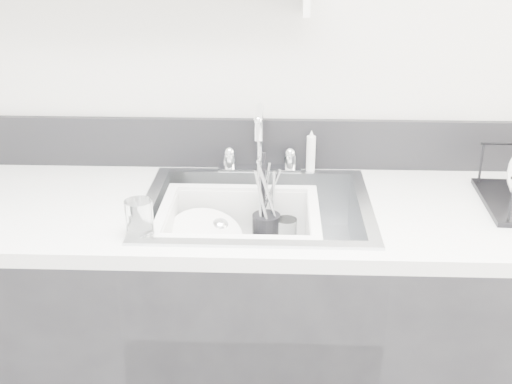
{
  "coord_description": "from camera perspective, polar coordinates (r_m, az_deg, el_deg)",
  "views": [
    {
      "loc": [
        0.06,
        -0.45,
        1.66
      ],
      "look_at": [
        0.0,
        1.14,
        0.98
      ],
      "focal_mm": 45.0,
      "sensor_mm": 36.0,
      "label": 1
    }
  ],
  "objects": [
    {
      "name": "utensil_cup",
      "position": [
        1.88,
        0.91,
        -3.23
      ],
      "size": [
        0.08,
        0.08,
        0.27
      ],
      "rotation": [
        0.0,
        0.0,
        -0.02
      ],
      "color": "black",
      "rests_on": "wash_tub"
    },
    {
      "name": "ladle",
      "position": [
        1.84,
        -2.22,
        -4.53
      ],
      "size": [
        0.22,
        0.26,
        0.07
      ],
      "primitive_type": null,
      "rotation": [
        0.0,
        0.0,
        -0.95
      ],
      "color": "silver",
      "rests_on": "wash_tub"
    },
    {
      "name": "tumbler_in_tub",
      "position": [
        1.88,
        2.7,
        -3.67
      ],
      "size": [
        0.08,
        0.08,
        0.09
      ],
      "primitive_type": "cylinder",
      "rotation": [
        0.0,
        0.0,
        -0.35
      ],
      "color": "white",
      "rests_on": "wash_tub"
    },
    {
      "name": "tumbler_counter",
      "position": [
        1.63,
        -10.33,
        -2.35
      ],
      "size": [
        0.09,
        0.09,
        0.1
      ],
      "primitive_type": "cylinder",
      "rotation": [
        0.0,
        0.0,
        -0.43
      ],
      "color": "white",
      "rests_on": "counter_run"
    },
    {
      "name": "side_sprayer",
      "position": [
        2.01,
        4.9,
        3.6
      ],
      "size": [
        0.03,
        0.03,
        0.14
      ],
      "primitive_type": "cylinder",
      "color": "white",
      "rests_on": "counter_run"
    },
    {
      "name": "plate_stack",
      "position": [
        1.85,
        -4.27,
        -4.79
      ],
      "size": [
        0.27,
        0.26,
        0.1
      ],
      "rotation": [
        0.0,
        0.0,
        0.18
      ],
      "color": "white",
      "rests_on": "wash_tub"
    },
    {
      "name": "backsplash",
      "position": [
        2.05,
        0.37,
        4.33
      ],
      "size": [
        3.2,
        0.02,
        0.16
      ],
      "primitive_type": "cube",
      "color": "black",
      "rests_on": "counter_run"
    },
    {
      "name": "sink",
      "position": [
        1.84,
        0.06,
        -3.7
      ],
      "size": [
        0.64,
        0.52,
        0.2
      ],
      "primitive_type": null,
      "color": "silver",
      "rests_on": "counter_run"
    },
    {
      "name": "bowl_small",
      "position": [
        1.81,
        1.85,
        -5.8
      ],
      "size": [
        0.14,
        0.14,
        0.04
      ],
      "primitive_type": "imported",
      "rotation": [
        0.0,
        0.0,
        -0.2
      ],
      "color": "white",
      "rests_on": "wash_tub"
    },
    {
      "name": "faucet",
      "position": [
        2.0,
        0.32,
        3.32
      ],
      "size": [
        0.26,
        0.18,
        0.23
      ],
      "color": "silver",
      "rests_on": "counter_run"
    },
    {
      "name": "wash_tub",
      "position": [
        1.8,
        -1.5,
        -3.98
      ],
      "size": [
        0.48,
        0.41,
        0.17
      ],
      "primitive_type": null,
      "rotation": [
        0.0,
        0.0,
        0.13
      ],
      "color": "white",
      "rests_on": "sink"
    },
    {
      "name": "counter_run",
      "position": [
        2.03,
        0.06,
        -13.06
      ],
      "size": [
        3.2,
        0.62,
        0.92
      ],
      "color": "black",
      "rests_on": "ground"
    }
  ]
}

